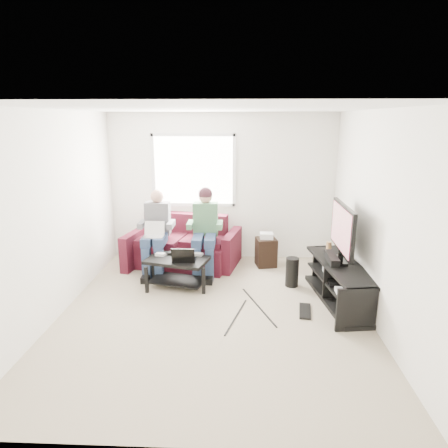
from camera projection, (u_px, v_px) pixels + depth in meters
The scene contains 26 objects.
floor at pixel (214, 313), 5.28m from camera, with size 4.50×4.50×0.00m, color tan.
ceiling at pixel (212, 108), 4.61m from camera, with size 4.50×4.50×0.00m, color white.
wall_back at pixel (222, 187), 7.12m from camera, with size 4.50×4.50×0.00m, color white.
wall_front at pixel (190, 295), 2.77m from camera, with size 4.50×4.50×0.00m, color white.
wall_left at pixel (55, 216), 5.03m from camera, with size 4.50×4.50×0.00m, color white.
wall_right at pixel (376, 219), 4.86m from camera, with size 4.50×4.50×0.00m, color white.
window at pixel (194, 170), 7.04m from camera, with size 1.48×0.04×1.28m.
sofa at pixel (184, 247), 6.94m from camera, with size 2.01×1.17×0.86m.
person_left at pixel (156, 228), 6.53m from camera, with size 0.40×0.71×1.36m.
person_right at pixel (205, 225), 6.50m from camera, with size 0.40×0.71×1.40m.
laptop_silver at pixel (154, 233), 6.34m from camera, with size 0.32×0.22×0.24m, color silver, non-canonical shape.
coffee_table at pixel (177, 266), 6.03m from camera, with size 1.01×0.76×0.45m.
laptop_black at pixel (184, 253), 5.88m from camera, with size 0.34×0.24×0.24m, color black, non-canonical shape.
controller_a at pixel (160, 254), 6.12m from camera, with size 0.14×0.09×0.04m, color silver.
controller_b at pixel (173, 253), 6.17m from camera, with size 0.14×0.09×0.04m, color black.
controller_c at pixel (198, 254), 6.12m from camera, with size 0.14×0.09×0.04m, color gray.
tv_stand at pixel (340, 285), 5.55m from camera, with size 0.71×1.72×0.55m.
tv at pixel (342, 230), 5.45m from camera, with size 0.12×1.10×0.81m.
soundbar at pixel (332, 258), 5.56m from camera, with size 0.12×0.50×0.10m, color black.
drink_cup at pixel (329, 246), 6.07m from camera, with size 0.08×0.08×0.12m, color #B17E4C.
console_white at pixel (348, 292), 5.15m from camera, with size 0.30×0.22×0.06m, color silver.
console_grey at pixel (336, 271), 5.82m from camera, with size 0.34×0.26×0.08m, color gray.
console_black at pixel (342, 281), 5.48m from camera, with size 0.38×0.30×0.07m, color black.
subwoofer at pixel (292, 272), 6.07m from camera, with size 0.20×0.20×0.45m, color black.
keyboard_floor at pixel (305, 311), 5.30m from camera, with size 0.15×0.44×0.02m, color black.
end_table at pixel (266, 251), 6.91m from camera, with size 0.33×0.33×0.59m.
Camera 1 is at (0.35, -4.79, 2.48)m, focal length 32.00 mm.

